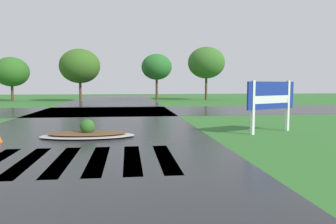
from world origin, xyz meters
TOP-DOWN VIEW (x-y plane):
  - asphalt_roadway at (0.00, 10.00)m, footprint 9.56×80.00m
  - asphalt_cross_road at (0.00, 21.31)m, footprint 90.00×8.61m
  - crosswalk_stripes at (0.00, 5.76)m, footprint 5.85×3.52m
  - estate_billboard at (7.51, 9.87)m, footprint 2.45×1.21m
  - median_island at (0.18, 9.54)m, footprint 3.51×1.61m
  - background_treeline at (-4.25, 36.14)m, footprint 35.31×6.24m

SIDE VIEW (x-z plane):
  - asphalt_roadway at x=0.00m, z-range 0.00..0.01m
  - asphalt_cross_road at x=0.00m, z-range 0.00..0.01m
  - crosswalk_stripes at x=0.00m, z-range 0.00..0.01m
  - median_island at x=0.18m, z-range -0.20..0.48m
  - estate_billboard at x=7.51m, z-range 0.36..2.50m
  - background_treeline at x=-4.25m, z-range 0.90..7.30m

